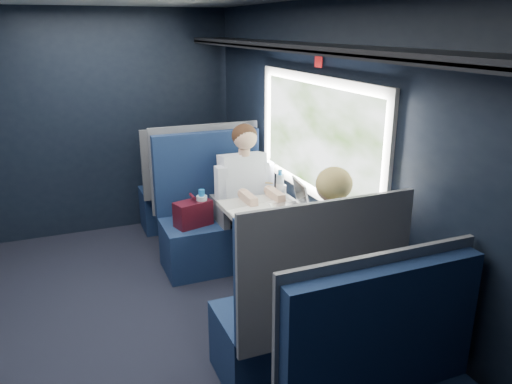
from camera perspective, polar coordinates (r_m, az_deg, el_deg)
name	(u,v)px	position (r m, az deg, el deg)	size (l,w,h in m)	color
ground	(142,330)	(3.88, -12.85, -15.15)	(2.80, 4.20, 0.01)	black
room_shell	(129,130)	(3.32, -14.27, 6.85)	(3.00, 4.40, 2.40)	black
table	(272,225)	(3.82, 1.84, -3.84)	(0.62, 1.00, 0.74)	#54565E
seat_bay_near	(214,220)	(4.60, -4.80, -3.18)	(1.04, 0.62, 1.26)	#0D1A39
seat_bay_far	(302,317)	(3.16, 5.34, -14.08)	(1.04, 0.62, 1.26)	#0D1A39
seat_row_front	(189,192)	(5.45, -7.66, 0.05)	(1.04, 0.51, 1.16)	#0D1A39
man	(247,191)	(4.43, -1.03, 0.10)	(0.53, 0.56, 1.32)	black
woman	(327,253)	(3.25, 8.08, -6.95)	(0.53, 0.56, 1.32)	black
papers	(286,220)	(3.72, 3.43, -3.21)	(0.56, 0.81, 0.01)	white
laptop	(294,202)	(3.91, 4.37, -1.14)	(0.28, 0.34, 0.23)	silver
bottle_small	(280,185)	(4.21, 2.75, 0.84)	(0.07, 0.07, 0.23)	silver
cup	(282,190)	(4.27, 3.04, 0.26)	(0.06, 0.06, 0.08)	white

